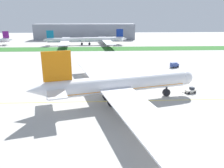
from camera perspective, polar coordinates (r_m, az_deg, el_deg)
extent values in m
plane|color=#ADAAA5|center=(77.46, 0.17, -4.48)|extent=(600.00, 600.00, 0.00)
cube|color=yellow|center=(77.46, 0.17, -4.48)|extent=(280.00, 0.36, 0.01)
cube|color=#2D6628|center=(195.97, -1.67, 9.10)|extent=(320.00, 24.00, 0.10)
cylinder|color=white|center=(75.04, 2.03, 0.06)|extent=(48.29, 18.00, 5.79)
cube|color=orange|center=(75.35, 2.02, -0.68)|extent=(46.30, 17.05, 0.69)
sphere|color=white|center=(86.85, 18.29, 1.61)|extent=(5.50, 5.50, 5.50)
cone|color=white|center=(70.96, -18.84, -1.59)|extent=(7.42, 6.39, 4.92)
cube|color=orange|center=(69.12, -14.05, 4.47)|extent=(8.57, 2.79, 9.27)
cube|color=white|center=(76.36, -14.72, 0.47)|extent=(7.52, 10.32, 0.41)
cube|color=white|center=(65.35, -14.10, -2.39)|extent=(7.52, 10.32, 0.41)
cube|color=white|center=(97.40, -4.20, 3.71)|extent=(21.46, 44.86, 0.46)
cube|color=white|center=(53.27, 8.53, -8.61)|extent=(21.46, 44.86, 0.46)
cylinder|color=#B7BABF|center=(89.04, -1.78, 1.24)|extent=(6.13, 4.49, 3.19)
cylinder|color=black|center=(89.80, -0.09, 1.39)|extent=(1.32, 3.36, 3.34)
cylinder|color=#B7BABF|center=(62.62, 5.74, -6.12)|extent=(6.13, 4.49, 3.19)
cylinder|color=black|center=(63.69, 8.03, -5.79)|extent=(1.32, 3.36, 3.34)
cylinder|color=black|center=(84.00, 13.91, -1.41)|extent=(0.61, 0.61, 2.24)
cylinder|color=black|center=(84.36, 13.86, -2.13)|extent=(2.98, 1.90, 2.75)
cylinder|color=black|center=(77.95, -1.44, -2.38)|extent=(0.61, 0.61, 2.24)
cylinder|color=black|center=(78.34, -1.43, -3.15)|extent=(2.98, 1.90, 2.75)
cylinder|color=black|center=(72.50, -0.09, -3.95)|extent=(0.61, 0.61, 2.24)
cylinder|color=black|center=(72.92, -0.09, -4.77)|extent=(2.98, 1.90, 2.75)
cube|color=black|center=(86.16, 17.87, 2.03)|extent=(3.07, 4.72, 1.04)
sphere|color=black|center=(73.81, -12.32, -0.23)|extent=(0.41, 0.41, 0.41)
sphere|color=black|center=(74.31, -8.79, 0.10)|extent=(0.41, 0.41, 0.41)
sphere|color=black|center=(75.09, -5.33, 0.42)|extent=(0.41, 0.41, 0.41)
sphere|color=black|center=(76.13, -1.95, 0.73)|extent=(0.41, 0.41, 0.41)
sphere|color=black|center=(77.44, 1.33, 1.03)|extent=(0.41, 0.41, 0.41)
sphere|color=black|center=(79.00, 4.49, 1.31)|extent=(0.41, 0.41, 0.41)
sphere|color=black|center=(80.79, 7.52, 1.58)|extent=(0.41, 0.41, 0.41)
sphere|color=black|center=(82.79, 10.41, 1.84)|extent=(0.41, 0.41, 0.41)
sphere|color=black|center=(85.00, 13.16, 2.08)|extent=(0.41, 0.41, 0.41)
cube|color=white|center=(90.32, 19.61, -1.65)|extent=(4.26, 2.89, 0.94)
cube|color=black|center=(90.38, 19.97, -1.06)|extent=(1.74, 1.80, 0.90)
cylinder|color=black|center=(88.78, 18.12, -2.04)|extent=(1.77, 0.58, 0.12)
cylinder|color=black|center=(88.94, 19.25, -2.23)|extent=(0.96, 0.57, 0.90)
cylinder|color=black|center=(90.41, 18.52, -1.83)|extent=(0.96, 0.57, 0.90)
cylinder|color=black|center=(90.55, 20.64, -2.03)|extent=(0.96, 0.57, 0.90)
cylinder|color=black|center=(92.00, 19.90, -1.64)|extent=(0.96, 0.57, 0.90)
cylinder|color=black|center=(87.27, 5.75, -1.69)|extent=(0.12, 0.12, 0.82)
cylinder|color=orange|center=(86.92, 5.77, -1.31)|extent=(0.10, 0.10, 0.52)
cylinder|color=black|center=(87.45, 5.73, -1.65)|extent=(0.12, 0.12, 0.82)
cylinder|color=orange|center=(87.36, 5.74, -1.21)|extent=(0.10, 0.10, 0.52)
cube|color=orange|center=(87.13, 5.75, -1.24)|extent=(0.25, 0.44, 0.58)
sphere|color=brown|center=(87.00, 5.76, -0.99)|extent=(0.22, 0.22, 0.22)
cube|color=#33478C|center=(130.50, 15.66, 4.83)|extent=(4.33, 3.49, 2.47)
cube|color=#33478C|center=(132.22, 16.42, 4.74)|extent=(2.18, 2.47, 1.65)
cube|color=#263347|center=(132.61, 16.65, 4.91)|extent=(0.81, 1.66, 0.73)
cylinder|color=black|center=(133.14, 16.08, 4.49)|extent=(0.94, 0.64, 0.90)
cylinder|color=black|center=(131.65, 16.71, 4.29)|extent=(0.94, 0.64, 0.90)
cylinder|color=black|center=(130.91, 15.00, 4.37)|extent=(0.94, 0.64, 0.90)
cylinder|color=black|center=(129.38, 15.62, 4.16)|extent=(0.94, 0.64, 0.90)
cone|color=white|center=(245.04, -24.60, 10.40)|extent=(5.46, 4.89, 3.47)
cube|color=#661472|center=(244.59, -25.77, 11.43)|extent=(5.34, 2.48, 6.52)
cube|color=white|center=(240.95, -25.47, 10.27)|extent=(5.62, 7.33, 0.29)
cube|color=white|center=(249.06, -25.48, 10.45)|extent=(5.62, 7.33, 0.29)
cylinder|color=white|center=(222.33, -11.53, 11.06)|extent=(37.34, 8.83, 4.44)
cube|color=#0C6B9E|center=(222.41, -11.52, 10.86)|extent=(35.83, 8.30, 0.53)
sphere|color=white|center=(222.60, -6.35, 11.31)|extent=(4.22, 4.22, 4.22)
cone|color=white|center=(223.87, -16.89, 10.79)|extent=(5.30, 4.33, 3.77)
cube|color=#0C6B9E|center=(222.80, -15.72, 12.27)|extent=(6.68, 1.24, 7.10)
cube|color=white|center=(227.75, -15.69, 11.08)|extent=(4.90, 7.54, 0.31)
cube|color=white|center=(218.97, -15.91, 10.83)|extent=(4.90, 7.54, 0.31)
cube|color=white|center=(241.24, -11.86, 11.40)|extent=(12.07, 34.10, 0.36)
cube|color=white|center=(203.69, -12.18, 10.29)|extent=(12.07, 34.10, 0.36)
cylinder|color=#B7BABF|center=(233.88, -11.62, 10.90)|extent=(4.48, 2.93, 2.44)
cylinder|color=black|center=(233.82, -11.10, 10.93)|extent=(0.67, 2.59, 2.56)
cylinder|color=#B7BABF|center=(211.26, -11.78, 10.20)|extent=(4.48, 2.93, 2.44)
cylinder|color=black|center=(211.20, -11.20, 10.23)|extent=(0.67, 2.59, 2.56)
cylinder|color=black|center=(222.70, -7.80, 10.46)|extent=(0.46, 0.46, 1.72)
cylinder|color=black|center=(222.80, -7.79, 10.24)|extent=(2.21, 1.19, 2.11)
cylinder|color=black|center=(225.11, -12.24, 10.30)|extent=(0.46, 0.46, 1.72)
cylinder|color=black|center=(225.21, -12.22, 10.09)|extent=(2.21, 1.19, 2.11)
cylinder|color=black|center=(220.49, -12.28, 10.15)|extent=(0.46, 0.46, 1.72)
cylinder|color=black|center=(220.59, -12.27, 9.93)|extent=(2.21, 1.19, 2.11)
cylinder|color=white|center=(221.61, -2.11, 11.45)|extent=(38.02, 8.85, 4.70)
cube|color=navy|center=(221.70, -2.11, 11.24)|extent=(36.48, 8.31, 0.56)
sphere|color=white|center=(220.06, -7.43, 11.27)|extent=(4.46, 4.46, 4.46)
cone|color=white|center=(225.10, 3.31, 11.62)|extent=(5.58, 4.54, 3.99)
cube|color=navy|center=(223.53, 2.01, 13.08)|extent=(6.80, 1.22, 7.51)
cube|color=white|center=(219.59, 2.44, 11.57)|extent=(4.96, 7.93, 0.33)
cube|color=white|center=(228.75, 1.96, 11.82)|extent=(4.96, 7.93, 0.33)
cube|color=white|center=(202.90, -0.88, 10.72)|extent=(12.02, 34.67, 0.38)
cube|color=white|center=(240.98, -2.23, 11.81)|extent=(12.02, 34.67, 0.38)
cylinder|color=#B7BABF|center=(210.43, -1.49, 10.57)|extent=(4.72, 3.06, 2.58)
cylinder|color=black|center=(210.14, -2.11, 10.56)|extent=(0.69, 2.74, 2.71)
cylinder|color=#B7BABF|center=(233.45, -2.28, 11.27)|extent=(4.72, 3.06, 2.58)
cylinder|color=black|center=(233.20, -2.83, 11.25)|extent=(0.69, 2.74, 2.71)
cylinder|color=black|center=(220.70, -5.86, 10.49)|extent=(0.49, 0.49, 1.82)
cylinder|color=black|center=(220.81, -5.85, 10.26)|extent=(2.33, 1.24, 2.23)
cylinder|color=black|center=(219.95, -1.22, 10.56)|extent=(0.49, 0.49, 1.82)
cylinder|color=black|center=(220.07, -1.22, 10.32)|extent=(2.33, 1.24, 2.23)
cylinder|color=black|center=(224.80, -1.40, 10.71)|extent=(0.49, 0.49, 1.82)
cylinder|color=black|center=(224.91, -1.40, 10.48)|extent=(2.33, 1.24, 2.23)
cube|color=gray|center=(272.47, -6.97, 13.28)|extent=(117.35, 20.00, 18.00)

